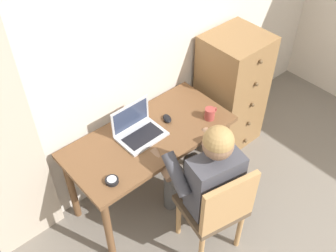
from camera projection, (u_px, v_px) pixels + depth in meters
name	position (u px, v px, depth m)	size (l,w,h in m)	color
wall_back	(141.00, 42.00, 2.93)	(4.80, 0.05, 2.50)	beige
desk	(150.00, 145.00, 3.03)	(1.30, 0.62, 0.73)	brown
dresser	(231.00, 91.00, 3.60)	(0.51, 0.51, 1.13)	olive
chair	(217.00, 208.00, 2.76)	(0.49, 0.48, 0.88)	brown
person_seated	(204.00, 174.00, 2.75)	(0.61, 0.64, 1.20)	#4C4C4C
laptop	(138.00, 129.00, 2.93)	(0.35, 0.26, 0.24)	#B7BABF
computer_mouse	(167.00, 118.00, 3.06)	(0.06, 0.10, 0.03)	black
desk_clock	(112.00, 181.00, 2.62)	(0.09, 0.09, 0.03)	black
coffee_mug	(210.00, 114.00, 3.06)	(0.12, 0.08, 0.09)	#9E3D38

